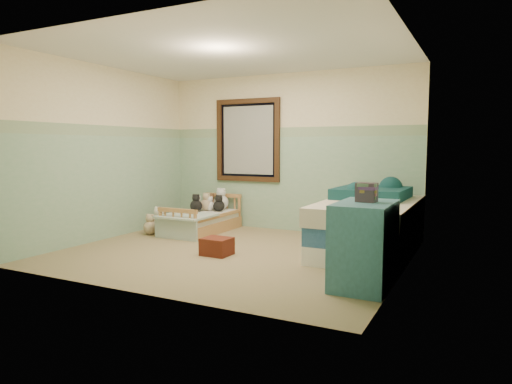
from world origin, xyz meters
The scene contains 31 objects.
floor centered at (0.00, 0.00, -0.01)m, with size 4.20×3.60×0.02m, color #726348.
ceiling centered at (0.00, 0.00, 2.51)m, with size 4.20×3.60×0.02m, color silver.
wall_back centered at (0.00, 1.80, 1.25)m, with size 4.20×0.04×2.50m, color beige.
wall_front centered at (0.00, -1.80, 1.25)m, with size 4.20×0.04×2.50m, color beige.
wall_left centered at (-2.10, 0.00, 1.25)m, with size 0.04×3.60×2.50m, color beige.
wall_right centered at (2.10, 0.00, 1.25)m, with size 0.04×3.60×2.50m, color beige.
wainscot_mint centered at (0.00, 1.79, 0.75)m, with size 4.20×0.01×1.50m, color #7EAA8A.
border_strip centered at (0.00, 1.79, 1.57)m, with size 4.20×0.01×0.15m, color #37693C.
window_frame centered at (-0.70, 1.76, 1.45)m, with size 1.16×0.06×1.36m, color black.
window_blinds centered at (-0.70, 1.77, 1.45)m, with size 0.92×0.01×1.12m, color #B6B6B4.
toddler_bed_frame centered at (-1.14, 1.05, 0.09)m, with size 0.68×1.37×0.18m, color #A07239.
toddler_mattress centered at (-1.14, 1.05, 0.24)m, with size 0.62×1.31×0.12m, color silver.
patchwork_quilt centered at (-1.14, 0.62, 0.31)m, with size 0.74×0.68×0.03m, color #7EAECD.
plush_bed_brown centered at (-1.29, 1.55, 0.39)m, with size 0.18×0.18×0.18m, color brown.
plush_bed_white centered at (-1.09, 1.55, 0.42)m, with size 0.24×0.24×0.24m, color silver.
plush_bed_tan centered at (-1.24, 1.33, 0.39)m, with size 0.20×0.20×0.20m, color tan.
plush_bed_dark centered at (-1.01, 1.33, 0.38)m, with size 0.17×0.17×0.17m, color black.
plush_floor_cream centered at (-1.83, 0.84, 0.13)m, with size 0.26×0.26×0.26m, color white.
plush_floor_tan centered at (-1.71, 0.48, 0.11)m, with size 0.22×0.22×0.22m, color tan.
twin_bed_frame centered at (1.55, 0.84, 0.11)m, with size 1.05×2.11×0.22m, color white.
twin_boxspring centered at (1.55, 0.84, 0.33)m, with size 1.05×2.11×0.22m, color navy.
twin_mattress centered at (1.55, 0.84, 0.55)m, with size 1.10×2.15×0.22m, color #F3E2C9.
teal_blanket centered at (1.50, 1.14, 0.73)m, with size 0.90×0.95×0.14m, color #0D383C.
dresser centered at (1.83, -0.65, 0.41)m, with size 0.51×0.82×0.82m, color #366575.
book_stack centered at (1.83, -0.60, 0.91)m, with size 0.18×0.14×0.18m, color brown.
red_pillow centered at (-0.11, -0.19, 0.11)m, with size 0.35×0.30×0.22m, color maroon.
floor_book centered at (-0.34, 0.39, 0.01)m, with size 0.26×0.20×0.02m, color gold.
extra_plush_0 centered at (-1.18, 1.35, 0.38)m, with size 0.16×0.16×0.16m, color silver.
extra_plush_1 centered at (-1.36, 1.25, 0.38)m, with size 0.17×0.17×0.17m, color silver.
extra_plush_2 centered at (-1.02, 1.36, 0.39)m, with size 0.18×0.18×0.18m, color black.
extra_plush_3 centered at (-1.31, 1.13, 0.39)m, with size 0.19×0.19×0.19m, color black.
Camera 1 is at (2.85, -4.98, 1.35)m, focal length 32.11 mm.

